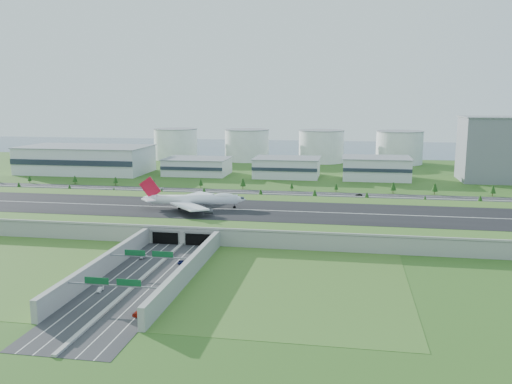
% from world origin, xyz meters
% --- Properties ---
extents(ground, '(1200.00, 1200.00, 0.00)m').
position_xyz_m(ground, '(0.00, 0.00, 0.00)').
color(ground, '#325319').
rests_on(ground, ground).
extents(airfield_deck, '(520.00, 100.00, 9.20)m').
position_xyz_m(airfield_deck, '(0.00, -0.09, 4.12)').
color(airfield_deck, gray).
rests_on(airfield_deck, ground).
extents(underpass_road, '(38.80, 120.40, 8.00)m').
position_xyz_m(underpass_road, '(0.00, -99.42, 3.43)').
color(underpass_road, '#28282B').
rests_on(underpass_road, ground).
extents(sign_gantry_near, '(38.70, 0.70, 9.80)m').
position_xyz_m(sign_gantry_near, '(0.00, -95.04, 6.95)').
color(sign_gantry_near, gray).
rests_on(sign_gantry_near, ground).
extents(sign_gantry_far, '(38.70, 0.70, 9.80)m').
position_xyz_m(sign_gantry_far, '(0.00, -130.04, 6.95)').
color(sign_gantry_far, gray).
rests_on(sign_gantry_far, ground).
extents(north_expressway, '(560.00, 36.00, 0.12)m').
position_xyz_m(north_expressway, '(0.00, 95.00, 0.06)').
color(north_expressway, '#28282B').
rests_on(north_expressway, ground).
extents(tree_row, '(503.71, 48.73, 8.49)m').
position_xyz_m(tree_row, '(22.14, 95.31, 4.82)').
color(tree_row, '#3D2819').
rests_on(tree_row, ground).
extents(hangar_west, '(120.00, 60.00, 25.00)m').
position_xyz_m(hangar_west, '(-170.00, 185.00, 12.50)').
color(hangar_west, silver).
rests_on(hangar_west, ground).
extents(hangar_mid_a, '(58.00, 42.00, 15.00)m').
position_xyz_m(hangar_mid_a, '(-60.00, 190.00, 7.50)').
color(hangar_mid_a, silver).
rests_on(hangar_mid_a, ground).
extents(hangar_mid_b, '(58.00, 42.00, 17.00)m').
position_xyz_m(hangar_mid_b, '(25.00, 190.00, 8.50)').
color(hangar_mid_b, silver).
rests_on(hangar_mid_b, ground).
extents(hangar_mid_c, '(58.00, 42.00, 19.00)m').
position_xyz_m(hangar_mid_c, '(105.00, 190.00, 9.50)').
color(hangar_mid_c, silver).
rests_on(hangar_mid_c, ground).
extents(office_tower, '(46.00, 46.00, 55.00)m').
position_xyz_m(office_tower, '(200.00, 195.00, 27.50)').
color(office_tower, slate).
rests_on(office_tower, ground).
extents(fuel_tank_a, '(50.00, 50.00, 35.00)m').
position_xyz_m(fuel_tank_a, '(-120.00, 310.00, 17.50)').
color(fuel_tank_a, silver).
rests_on(fuel_tank_a, ground).
extents(fuel_tank_b, '(50.00, 50.00, 35.00)m').
position_xyz_m(fuel_tank_b, '(-35.00, 310.00, 17.50)').
color(fuel_tank_b, silver).
rests_on(fuel_tank_b, ground).
extents(fuel_tank_c, '(50.00, 50.00, 35.00)m').
position_xyz_m(fuel_tank_c, '(50.00, 310.00, 17.50)').
color(fuel_tank_c, silver).
rests_on(fuel_tank_c, ground).
extents(fuel_tank_d, '(50.00, 50.00, 35.00)m').
position_xyz_m(fuel_tank_d, '(135.00, 310.00, 17.50)').
color(fuel_tank_d, silver).
rests_on(fuel_tank_d, ground).
extents(bay_water, '(1200.00, 260.00, 0.06)m').
position_xyz_m(bay_water, '(0.00, 480.00, 0.03)').
color(bay_water, '#374D69').
rests_on(bay_water, ground).
extents(boeing_747, '(61.87, 57.96, 19.29)m').
position_xyz_m(boeing_747, '(-7.63, -1.42, 13.50)').
color(boeing_747, white).
rests_on(boeing_747, airfield_deck).
extents(car_0, '(2.91, 5.08, 1.63)m').
position_xyz_m(car_0, '(-10.40, -75.62, 0.93)').
color(car_0, silver).
rests_on(car_0, ground).
extents(car_1, '(1.87, 4.44, 1.42)m').
position_xyz_m(car_1, '(-10.72, -118.36, 0.83)').
color(car_1, silver).
rests_on(car_1, ground).
extents(car_2, '(2.97, 5.16, 1.35)m').
position_xyz_m(car_2, '(8.74, -79.82, 0.80)').
color(car_2, '#0D1245').
rests_on(car_2, ground).
extents(car_3, '(3.83, 6.35, 1.72)m').
position_xyz_m(car_3, '(12.54, -137.40, 0.98)').
color(car_3, '#A61E0F').
rests_on(car_3, ground).
extents(car_4, '(4.66, 3.16, 1.47)m').
position_xyz_m(car_4, '(-104.31, 88.53, 0.86)').
color(car_4, '#58575C').
rests_on(car_4, ground).
extents(car_5, '(5.15, 1.97, 1.68)m').
position_xyz_m(car_5, '(88.74, 100.55, 0.96)').
color(car_5, black).
rests_on(car_5, ground).
extents(car_6, '(6.77, 4.93, 1.71)m').
position_xyz_m(car_6, '(134.91, 84.64, 0.97)').
color(car_6, '#A0A0A4').
rests_on(car_6, ground).
extents(car_7, '(4.76, 2.64, 1.31)m').
position_xyz_m(car_7, '(-65.82, 104.00, 0.77)').
color(car_7, white).
rests_on(car_7, ground).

